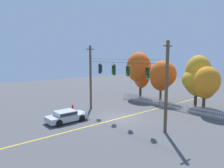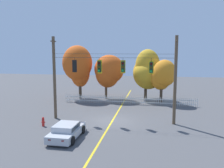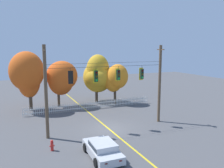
# 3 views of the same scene
# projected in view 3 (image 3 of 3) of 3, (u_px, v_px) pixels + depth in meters

# --- Properties ---
(ground) EXTENTS (80.00, 80.00, 0.00)m
(ground) POSITION_uv_depth(u_px,v_px,m) (109.00, 129.00, 21.90)
(ground) COLOR #4C4C4F
(lane_centerline_stripe) EXTENTS (0.16, 36.00, 0.01)m
(lane_centerline_stripe) POSITION_uv_depth(u_px,v_px,m) (109.00, 129.00, 21.90)
(lane_centerline_stripe) COLOR gold
(lane_centerline_stripe) RESTS_ON ground
(signal_support_span) EXTENTS (11.51, 1.10, 7.87)m
(signal_support_span) POSITION_uv_depth(u_px,v_px,m) (109.00, 87.00, 21.28)
(signal_support_span) COLOR brown
(signal_support_span) RESTS_ON ground
(traffic_signal_eastbound_side) EXTENTS (0.43, 0.38, 1.36)m
(traffic_signal_eastbound_side) POSITION_uv_depth(u_px,v_px,m) (70.00, 77.00, 19.69)
(traffic_signal_eastbound_side) COLOR black
(traffic_signal_westbound_side) EXTENTS (0.43, 0.38, 1.46)m
(traffic_signal_westbound_side) POSITION_uv_depth(u_px,v_px,m) (96.00, 76.00, 20.64)
(traffic_signal_westbound_side) COLOR black
(traffic_signal_northbound_secondary) EXTENTS (0.43, 0.38, 1.40)m
(traffic_signal_northbound_secondary) POSITION_uv_depth(u_px,v_px,m) (118.00, 75.00, 21.50)
(traffic_signal_northbound_secondary) COLOR black
(traffic_signal_northbound_primary) EXTENTS (0.43, 0.38, 1.44)m
(traffic_signal_northbound_primary) POSITION_uv_depth(u_px,v_px,m) (142.00, 74.00, 22.51)
(traffic_signal_northbound_primary) COLOR black
(white_picket_fence) EXTENTS (16.13, 0.06, 1.02)m
(white_picket_fence) POSITION_uv_depth(u_px,v_px,m) (92.00, 105.00, 28.76)
(white_picket_fence) COLOR silver
(white_picket_fence) RESTS_ON ground
(autumn_maple_near_fence) EXTENTS (4.04, 3.59, 7.20)m
(autumn_maple_near_fence) POSITION_uv_depth(u_px,v_px,m) (28.00, 75.00, 27.71)
(autumn_maple_near_fence) COLOR #473828
(autumn_maple_near_fence) RESTS_ON ground
(autumn_maple_mid) EXTENTS (3.98, 3.48, 5.95)m
(autumn_maple_mid) POSITION_uv_depth(u_px,v_px,m) (62.00, 78.00, 29.61)
(autumn_maple_mid) COLOR brown
(autumn_maple_mid) RESTS_ON ground
(autumn_oak_far_east) EXTENTS (4.10, 4.32, 6.69)m
(autumn_oak_far_east) POSITION_uv_depth(u_px,v_px,m) (98.00, 75.00, 32.24)
(autumn_oak_far_east) COLOR #473828
(autumn_oak_far_east) RESTS_ON ground
(autumn_maple_far_west) EXTENTS (3.13, 2.99, 5.42)m
(autumn_maple_far_west) POSITION_uv_depth(u_px,v_px,m) (116.00, 78.00, 31.33)
(autumn_maple_far_west) COLOR #473828
(autumn_maple_far_west) RESTS_ON ground
(parked_car) EXTENTS (2.00, 4.05, 1.15)m
(parked_car) POSITION_uv_depth(u_px,v_px,m) (103.00, 149.00, 16.16)
(parked_car) COLOR #B7BABF
(parked_car) RESTS_ON ground
(fire_hydrant) EXTENTS (0.38, 0.22, 0.83)m
(fire_hydrant) POSITION_uv_depth(u_px,v_px,m) (52.00, 145.00, 17.23)
(fire_hydrant) COLOR red
(fire_hydrant) RESTS_ON ground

